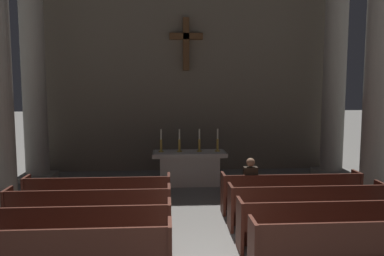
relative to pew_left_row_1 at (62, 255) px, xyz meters
The scene contains 18 objects.
pew_left_row_1 is the anchor object (origin of this frame).
pew_left_row_2 1.04m from the pew_left_row_1, 90.00° to the left, with size 3.28×0.50×0.95m.
pew_left_row_3 2.08m from the pew_left_row_1, 90.00° to the left, with size 3.28×0.50×0.95m.
pew_left_row_4 3.12m from the pew_left_row_1, 90.00° to the left, with size 3.28×0.50×0.95m.
pew_right_row_1 4.49m from the pew_left_row_1, ahead, with size 3.28×0.50×0.95m.
pew_right_row_2 4.61m from the pew_left_row_1, 13.05° to the left, with size 3.28×0.50×0.95m.
pew_right_row_3 4.95m from the pew_left_row_1, 24.86° to the left, with size 3.28×0.50×0.95m.
pew_right_row_4 5.47m from the pew_left_row_1, 34.80° to the left, with size 3.28×0.50×0.95m.
column_right_second 8.53m from the pew_left_row_1, 29.82° to the left, with size 1.07×1.07×6.67m.
column_left_third 7.64m from the pew_left_row_1, 110.65° to the left, with size 1.07×1.07×6.67m.
column_right_third 10.05m from the pew_left_row_1, 43.58° to the left, with size 1.07×1.07×6.67m.
altar 6.25m from the pew_left_row_1, 68.97° to the left, with size 2.20×0.90×1.01m.
candlestick_outer_left 6.05m from the pew_left_row_1, 76.56° to the left, with size 0.16×0.16×0.68m.
candlestick_inner_left 6.20m from the pew_left_row_1, 71.58° to the left, with size 0.16×0.16×0.68m.
candlestick_inner_right 6.41m from the pew_left_row_1, 66.45° to the left, with size 0.16×0.16×0.68m.
candlestick_outer_right 6.65m from the pew_left_row_1, 62.07° to the left, with size 0.16×0.16×0.68m.
apse_with_cross 9.01m from the pew_left_row_1, 74.30° to the left, with size 10.66×0.46×7.97m.
lone_worshipper 4.72m from the pew_left_row_1, 42.03° to the left, with size 0.32×0.43×1.32m.
Camera 1 is at (-0.67, -5.65, 2.99)m, focal length 36.13 mm.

